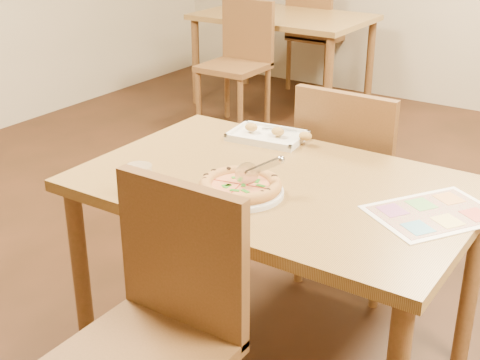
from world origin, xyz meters
The scene contains 12 objects.
dining_table centered at (0.00, 0.00, 0.63)m, with size 1.30×0.85×0.72m.
chair_near centered at (0.00, -0.60, 0.57)m, with size 0.42×0.42×0.47m.
chair_far centered at (0.00, 0.60, 0.57)m, with size 0.42×0.42×0.47m.
bg_table centered at (-1.60, 2.80, 0.63)m, with size 1.30×0.85×0.72m.
bg_chair_near centered at (-1.60, 2.20, 0.57)m, with size 0.42×0.42×0.47m.
bg_chair_far centered at (-1.60, 3.30, 0.57)m, with size 0.42×0.42×0.47m.
plate centered at (-0.04, -0.16, 0.73)m, with size 0.28×0.28×0.01m, color silver.
pizza centered at (-0.05, -0.15, 0.75)m, with size 0.26×0.26×0.04m.
pizza_cutter centered at (0.00, -0.12, 0.80)m, with size 0.12×0.11×0.09m.
appetizer_tray centered at (-0.23, 0.33, 0.73)m, with size 0.33×0.22×0.05m.
glass_tumbler centered at (-0.30, -0.34, 0.77)m, with size 0.08×0.08×0.10m.
menu centered at (0.52, 0.05, 0.72)m, with size 0.26×0.37×0.01m, color white.
Camera 1 is at (1.02, -1.76, 1.61)m, focal length 50.00 mm.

